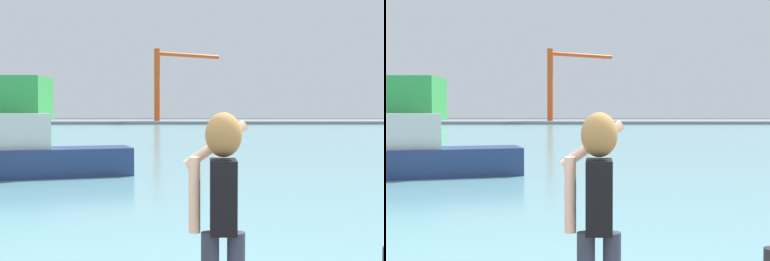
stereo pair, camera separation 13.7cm
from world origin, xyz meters
The scene contains 7 objects.
ground_plane centered at (0.00, 50.00, 0.00)m, with size 220.00×220.00×0.00m, color #334751.
harbor_water centered at (0.00, 52.00, 0.01)m, with size 140.00×100.00×0.02m, color #6BA8B2.
far_shore_dock centered at (0.00, 92.00, 0.26)m, with size 140.00×20.00×0.52m, color gray.
person_photographer centered at (-0.29, 0.29, 1.59)m, with size 0.53×0.55×1.74m.
boat_moored centered at (-5.59, 14.35, 0.77)m, with size 6.38×3.45×2.16m.
warehouse_left centered at (-32.89, 91.91, 4.44)m, with size 15.65×10.77×7.83m, color green.
port_crane centered at (-2.95, 88.36, 8.56)m, with size 11.67×7.27×12.45m.
Camera 2 is at (-0.46, -3.70, 2.28)m, focal length 49.15 mm.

